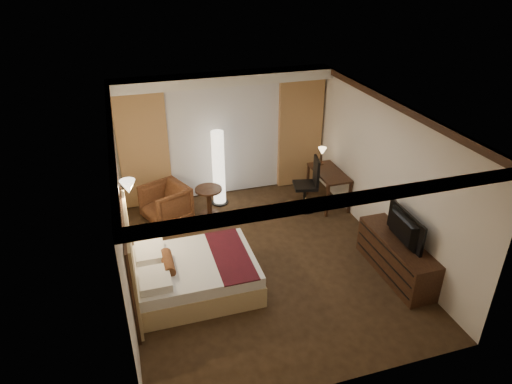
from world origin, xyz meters
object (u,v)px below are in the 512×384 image
object	(u,v)px
side_table	(209,202)
dresser	(396,257)
office_chair	(305,184)
desk	(328,188)
bed	(196,275)
armchair	(165,202)
floor_lamp	(219,168)
television	(400,226)

from	to	relation	value
side_table	dresser	distance (m)	3.82
office_chair	desk	bearing A→B (deg)	18.03
bed	office_chair	xyz separation A→B (m)	(2.65, 1.92, 0.30)
bed	desk	distance (m)	3.76
bed	armchair	xyz separation A→B (m)	(-0.18, 2.31, 0.14)
side_table	office_chair	world-z (taller)	office_chair
floor_lamp	dresser	bearing A→B (deg)	-55.16
bed	floor_lamp	xyz separation A→B (m)	(0.99, 2.66, 0.55)
television	bed	bearing A→B (deg)	82.58
armchair	dresser	size ratio (longest dim) A/B	0.48
office_chair	dresser	bearing A→B (deg)	-63.65
desk	dresser	world-z (taller)	desk
side_table	office_chair	bearing A→B (deg)	-9.32
bed	television	world-z (taller)	television
side_table	television	size ratio (longest dim) A/B	0.60
floor_lamp	desk	size ratio (longest dim) A/B	1.49
armchair	television	xyz separation A→B (m)	(3.40, -2.88, 0.54)
television	armchair	bearing A→B (deg)	52.47
floor_lamp	dresser	size ratio (longest dim) A/B	0.97
desk	armchair	bearing A→B (deg)	174.40
bed	office_chair	size ratio (longest dim) A/B	1.64
bed	armchair	world-z (taller)	armchair
office_chair	television	xyz separation A→B (m)	(0.57, -2.50, 0.38)
armchair	television	world-z (taller)	television
bed	side_table	bearing A→B (deg)	73.12
desk	television	world-z (taller)	television
bed	armchair	bearing A→B (deg)	94.57
desk	television	xyz separation A→B (m)	(0.02, -2.55, 0.58)
office_chair	television	distance (m)	2.59
office_chair	television	size ratio (longest dim) A/B	1.14
armchair	dresser	world-z (taller)	armchair
bed	desk	xyz separation A→B (m)	(3.20, 1.97, 0.10)
bed	side_table	distance (m)	2.35
bed	side_table	xyz separation A→B (m)	(0.68, 2.25, 0.03)
side_table	office_chair	size ratio (longest dim) A/B	0.52
floor_lamp	office_chair	size ratio (longest dim) A/B	1.44
bed	television	xyz separation A→B (m)	(3.22, -0.58, 0.68)
bed	office_chair	bearing A→B (deg)	35.99
floor_lamp	television	bearing A→B (deg)	-55.52
floor_lamp	dresser	distance (m)	3.98
armchair	floor_lamp	distance (m)	1.30
bed	floor_lamp	bearing A→B (deg)	69.53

